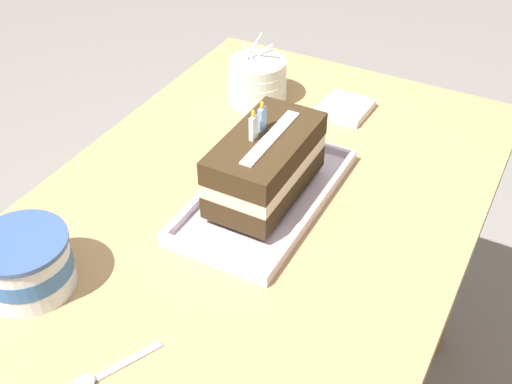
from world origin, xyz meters
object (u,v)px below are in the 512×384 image
Objects in this scene: foil_tray at (265,197)px; ice_cream_tub at (26,263)px; birthday_cake at (266,164)px; bowl_stack at (257,81)px; serving_spoon_near_tray at (93,378)px; napkin_pile at (345,108)px.

foil_tray is 0.42m from ice_cream_tub.
birthday_cake is 0.42m from ice_cream_tub.
bowl_stack is 1.15× the size of serving_spoon_near_tray.
napkin_pile is at bearing -76.70° from bowl_stack.
bowl_stack reaches higher than serving_spoon_near_tray.
birthday_cake is at bearing 90.00° from foil_tray.
bowl_stack reaches higher than napkin_pile.
birthday_cake is 1.68× the size of ice_cream_tub.
birthday_cake is 0.35m from bowl_stack.
serving_spoon_near_tray is at bearing 176.57° from foil_tray.
serving_spoon_near_tray is 0.79m from napkin_pile.
foil_tray is 0.35m from napkin_pile.
foil_tray reaches higher than serving_spoon_near_tray.
bowl_stack is (0.30, 0.18, -0.03)m from birthday_cake.
ice_cream_tub is 0.22m from serving_spoon_near_tray.
foil_tray is 0.07m from birthday_cake.
foil_tray is at bearing -3.43° from serving_spoon_near_tray.
birthday_cake is 0.45m from serving_spoon_near_tray.
foil_tray is at bearing -90.00° from birthday_cake.
foil_tray is 0.35m from bowl_stack.
napkin_pile reaches higher than serving_spoon_near_tray.
foil_tray reaches higher than napkin_pile.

